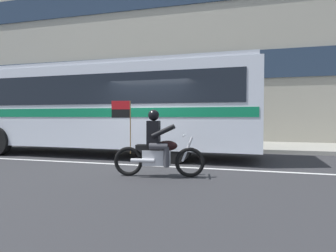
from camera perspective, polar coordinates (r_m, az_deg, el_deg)
ground_plane at (r=9.08m, az=-3.61°, el=-7.05°), size 60.00×60.00×0.00m
sidewalk_curb at (r=13.95m, az=3.39°, el=-3.63°), size 28.00×3.80×0.15m
lane_center_stripe at (r=8.52m, az=-4.96°, el=-7.62°), size 26.60×0.14×0.01m
office_building_facade at (r=16.70m, az=5.19°, el=16.94°), size 28.00×0.89×11.50m
transit_bus at (r=11.02m, az=-12.99°, el=4.29°), size 11.37×2.83×3.22m
motorcycle_with_rider at (r=6.87m, az=-2.03°, el=-4.32°), size 2.17×0.72×1.78m
fire_hydrant at (r=13.39m, az=-5.98°, el=-1.96°), size 0.22×0.30×0.75m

